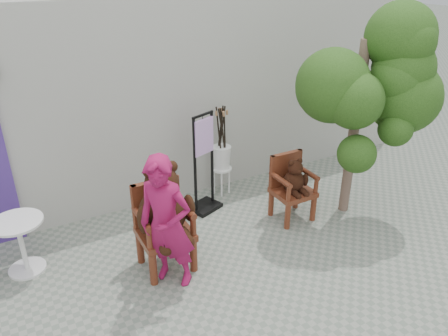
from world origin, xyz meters
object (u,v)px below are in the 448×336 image
(person, at_px, (167,225))
(stool_bucket, at_px, (222,157))
(chair_big, at_px, (163,212))
(cafe_table, at_px, (21,240))
(tree, at_px, (382,79))
(chair_small, at_px, (292,182))
(display_stand, at_px, (204,174))

(person, distance_m, stool_bucket, 2.31)
(chair_big, relative_size, stool_bucket, 0.96)
(person, bearing_deg, chair_big, 122.89)
(cafe_table, bearing_deg, tree, -12.45)
(chair_small, distance_m, display_stand, 1.28)
(chair_big, bearing_deg, person, -104.89)
(display_stand, distance_m, stool_bucket, 0.56)
(display_stand, height_order, tree, tree)
(chair_small, bearing_deg, stool_bucket, 116.56)
(person, xyz_separation_m, stool_bucket, (1.57, 1.68, -0.20))
(person, height_order, cafe_table, person)
(chair_small, height_order, cafe_table, chair_small)
(display_stand, distance_m, tree, 2.74)
(cafe_table, relative_size, tree, 0.24)
(chair_small, relative_size, tree, 0.32)
(person, bearing_deg, chair_small, 63.01)
(chair_small, relative_size, person, 0.56)
(person, bearing_deg, stool_bucket, 94.74)
(chair_big, relative_size, chair_small, 1.47)
(chair_big, height_order, cafe_table, chair_big)
(stool_bucket, height_order, tree, tree)
(chair_big, xyz_separation_m, person, (-0.10, -0.37, 0.07))
(display_stand, xyz_separation_m, stool_bucket, (0.46, 0.31, 0.06))
(cafe_table, height_order, display_stand, display_stand)
(chair_big, height_order, stool_bucket, stool_bucket)
(person, bearing_deg, cafe_table, -169.99)
(chair_big, distance_m, stool_bucket, 1.97)
(chair_big, height_order, tree, tree)
(display_stand, bearing_deg, tree, -53.00)
(cafe_table, distance_m, tree, 4.89)
(cafe_table, bearing_deg, person, -37.78)
(chair_big, distance_m, chair_small, 2.04)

